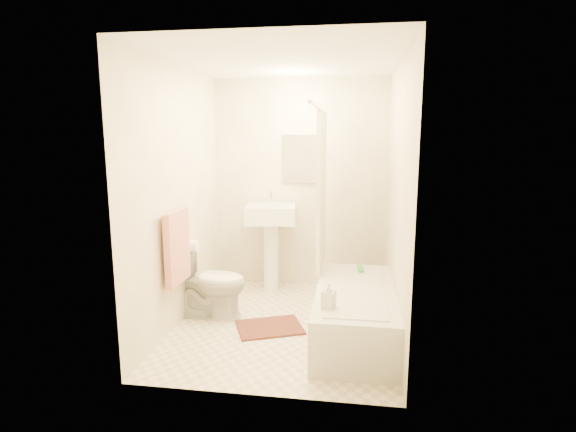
# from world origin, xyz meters

# --- Properties ---
(floor) EXTENTS (2.40, 2.40, 0.00)m
(floor) POSITION_xyz_m (0.00, 0.00, 0.00)
(floor) COLOR beige
(floor) RESTS_ON ground
(ceiling) EXTENTS (2.40, 2.40, 0.00)m
(ceiling) POSITION_xyz_m (0.00, 0.00, 2.40)
(ceiling) COLOR white
(ceiling) RESTS_ON ground
(wall_back) EXTENTS (2.00, 0.02, 2.40)m
(wall_back) POSITION_xyz_m (0.00, 1.20, 1.20)
(wall_back) COLOR beige
(wall_back) RESTS_ON ground
(wall_left) EXTENTS (0.02, 2.40, 2.40)m
(wall_left) POSITION_xyz_m (-1.00, 0.00, 1.20)
(wall_left) COLOR beige
(wall_left) RESTS_ON ground
(wall_right) EXTENTS (0.02, 2.40, 2.40)m
(wall_right) POSITION_xyz_m (1.00, 0.00, 1.20)
(wall_right) COLOR beige
(wall_right) RESTS_ON ground
(mirror) EXTENTS (0.40, 0.03, 0.55)m
(mirror) POSITION_xyz_m (0.00, 1.18, 1.50)
(mirror) COLOR white
(mirror) RESTS_ON wall_back
(curtain_rod) EXTENTS (0.03, 1.70, 0.03)m
(curtain_rod) POSITION_xyz_m (0.30, 0.10, 2.00)
(curtain_rod) COLOR silver
(curtain_rod) RESTS_ON wall_back
(shower_curtain) EXTENTS (0.04, 0.80, 1.55)m
(shower_curtain) POSITION_xyz_m (0.30, 0.50, 1.22)
(shower_curtain) COLOR silver
(shower_curtain) RESTS_ON curtain_rod
(towel_bar) EXTENTS (0.02, 0.60, 0.02)m
(towel_bar) POSITION_xyz_m (-0.96, -0.25, 1.10)
(towel_bar) COLOR silver
(towel_bar) RESTS_ON wall_left
(towel) EXTENTS (0.06, 0.45, 0.66)m
(towel) POSITION_xyz_m (-0.93, -0.25, 0.78)
(towel) COLOR #CC7266
(towel) RESTS_ON towel_bar
(toilet_paper) EXTENTS (0.11, 0.12, 0.12)m
(toilet_paper) POSITION_xyz_m (-0.93, 0.12, 0.70)
(toilet_paper) COLOR white
(toilet_paper) RESTS_ON wall_left
(toilet) EXTENTS (0.73, 0.43, 0.70)m
(toilet) POSITION_xyz_m (-0.75, 0.10, 0.35)
(toilet) COLOR white
(toilet) RESTS_ON floor
(sink) EXTENTS (0.60, 0.51, 1.08)m
(sink) POSITION_xyz_m (-0.30, 0.95, 0.54)
(sink) COLOR white
(sink) RESTS_ON floor
(bathtub) EXTENTS (0.68, 1.55, 0.44)m
(bathtub) POSITION_xyz_m (0.66, -0.16, 0.22)
(bathtub) COLOR silver
(bathtub) RESTS_ON floor
(bath_mat) EXTENTS (0.71, 0.63, 0.02)m
(bath_mat) POSITION_xyz_m (-0.12, -0.11, 0.01)
(bath_mat) COLOR #4C261A
(bath_mat) RESTS_ON floor
(soap_bottle) EXTENTS (0.12, 0.12, 0.20)m
(soap_bottle) POSITION_xyz_m (0.45, -0.64, 0.54)
(soap_bottle) COLOR silver
(soap_bottle) RESTS_ON bathtub
(scrub_brush) EXTENTS (0.07, 0.19, 0.04)m
(scrub_brush) POSITION_xyz_m (0.71, 0.38, 0.46)
(scrub_brush) COLOR green
(scrub_brush) RESTS_ON bathtub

